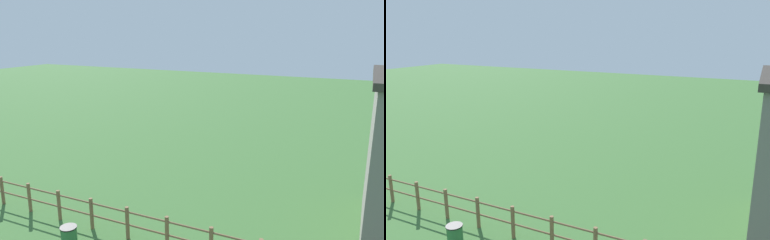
# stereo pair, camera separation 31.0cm
# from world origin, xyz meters

# --- Properties ---
(wooden_fence) EXTENTS (19.84, 0.14, 1.26)m
(wooden_fence) POSITION_xyz_m (-0.00, 7.80, 0.70)
(wooden_fence) COLOR brown
(wooden_fence) RESTS_ON ground_plane
(trash_bin) EXTENTS (0.58, 0.58, 0.82)m
(trash_bin) POSITION_xyz_m (-3.13, 6.43, 0.41)
(trash_bin) COLOR #2D6B38
(trash_bin) RESTS_ON ground_plane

